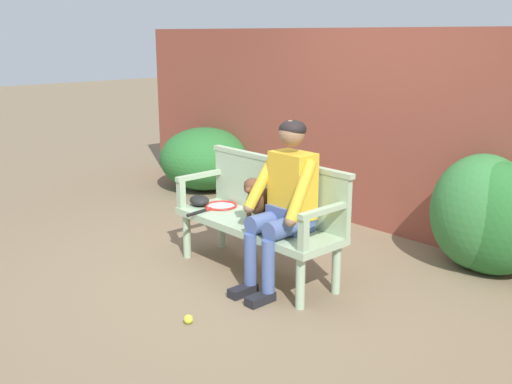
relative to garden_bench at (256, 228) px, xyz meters
name	(u,v)px	position (x,y,z in m)	size (l,w,h in m)	color
ground_plane	(256,274)	(0.00, 0.00, -0.40)	(40.00, 40.00, 0.00)	#7A664C
brick_garden_fence	(392,132)	(0.00, 1.85, 0.61)	(8.00, 0.30, 2.02)	brown
hedge_bush_far_left	(481,212)	(1.19, 1.50, 0.10)	(0.86, 0.81, 1.00)	#337538
hedge_bush_far_right	(205,159)	(-2.55, 1.43, 0.00)	(1.19, 1.14, 0.80)	#286B2D
hedge_bush_mid_right	(489,217)	(1.27, 1.46, 0.08)	(1.04, 0.65, 0.97)	#286B2D
garden_bench	(256,228)	(0.00, 0.00, 0.00)	(1.57, 0.52, 0.46)	#9EB793
bench_backrest	(276,187)	(0.00, 0.23, 0.32)	(1.61, 0.06, 0.50)	#9EB793
bench_armrest_left_end	(193,183)	(-0.74, -0.09, 0.27)	(0.06, 0.52, 0.28)	#9EB793
bench_armrest_right_end	(316,220)	(0.74, -0.09, 0.27)	(0.06, 0.52, 0.28)	#9EB793
person_seated	(285,199)	(0.35, -0.02, 0.33)	(0.56, 0.66, 1.33)	black
dog_on_bench	(257,199)	(0.00, 0.01, 0.26)	(0.28, 0.38, 0.39)	brown
tennis_racket	(219,206)	(-0.53, 0.03, 0.07)	(0.33, 0.58, 0.03)	red
baseball_glove	(199,200)	(-0.69, -0.06, 0.11)	(0.22, 0.17, 0.09)	black
tennis_ball	(188,319)	(0.34, -0.95, -0.37)	(0.07, 0.07, 0.07)	#CCDB33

